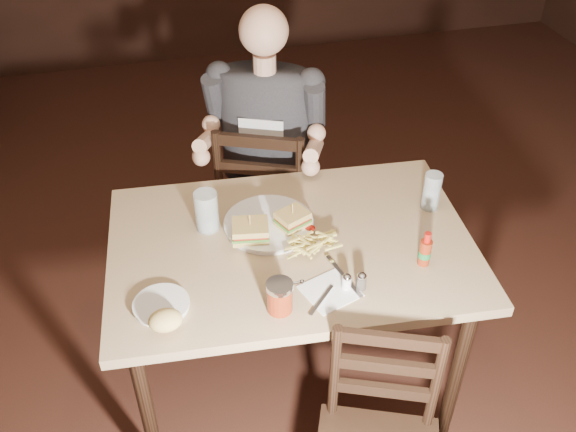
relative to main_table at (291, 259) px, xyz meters
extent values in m
plane|color=black|center=(0.17, -0.21, -0.69)|extent=(7.00, 7.00, 0.00)
cube|color=tan|center=(0.00, 0.00, 0.06)|extent=(1.33, 0.94, 0.04)
cylinder|color=black|center=(-0.57, -0.29, -0.33)|extent=(0.05, 0.05, 0.73)
cylinder|color=black|center=(-0.52, 0.38, -0.33)|extent=(0.05, 0.05, 0.73)
cylinder|color=black|center=(0.52, -0.38, -0.33)|extent=(0.05, 0.05, 0.73)
cylinder|color=black|center=(0.57, 0.29, -0.33)|extent=(0.05, 0.05, 0.73)
cylinder|color=white|center=(-0.06, 0.10, 0.09)|extent=(0.34, 0.34, 0.02)
ellipsoid|color=maroon|center=(0.08, 0.03, 0.10)|extent=(0.04, 0.04, 0.01)
cylinder|color=silver|center=(-0.27, 0.15, 0.15)|extent=(0.09, 0.09, 0.15)
cylinder|color=silver|center=(0.55, 0.07, 0.15)|extent=(0.07, 0.07, 0.15)
cube|color=white|center=(0.06, -0.26, 0.08)|extent=(0.20, 0.20, 0.00)
cube|color=silver|center=(0.12, -0.21, 0.08)|extent=(0.06, 0.22, 0.01)
cube|color=silver|center=(0.02, -0.30, 0.08)|extent=(0.11, 0.11, 0.00)
cylinder|color=white|center=(-0.47, -0.20, 0.08)|extent=(0.18, 0.18, 0.01)
ellipsoid|color=#DDB961|center=(-0.46, -0.30, 0.12)|extent=(0.11, 0.09, 0.06)
camera|label=1|loc=(-0.42, -1.64, 1.54)|focal=40.00mm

